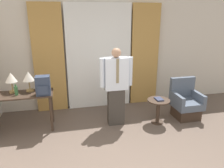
{
  "coord_description": "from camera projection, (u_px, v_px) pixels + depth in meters",
  "views": [
    {
      "loc": [
        -0.88,
        -2.21,
        2.35
      ],
      "look_at": [
        0.05,
        1.87,
        0.98
      ],
      "focal_mm": 35.0,
      "sensor_mm": 36.0,
      "label": 1
    }
  ],
  "objects": [
    {
      "name": "person",
      "position": [
        116.0,
        85.0,
        4.59
      ],
      "size": [
        0.7,
        0.23,
        1.68
      ],
      "color": "#38332D",
      "rests_on": "ground_plane"
    },
    {
      "name": "book",
      "position": [
        159.0,
        99.0,
        4.74
      ],
      "size": [
        0.15,
        0.22,
        0.03
      ],
      "color": "#2D334C",
      "rests_on": "side_table"
    },
    {
      "name": "curtain_drape_left",
      "position": [
        49.0,
        60.0,
        5.15
      ],
      "size": [
        0.73,
        0.06,
        2.58
      ],
      "color": "#B28442",
      "rests_on": "ground_plane"
    },
    {
      "name": "desk",
      "position": [
        22.0,
        100.0,
        4.43
      ],
      "size": [
        1.25,
        0.53,
        0.79
      ],
      "color": "#38281E",
      "rests_on": "ground_plane"
    },
    {
      "name": "table_lamp_left",
      "position": [
        11.0,
        78.0,
        4.38
      ],
      "size": [
        0.23,
        0.23,
        0.42
      ],
      "color": "#9E7F47",
      "rests_on": "desk"
    },
    {
      "name": "curtain_drape_right",
      "position": [
        145.0,
        56.0,
        5.66
      ],
      "size": [
        0.73,
        0.06,
        2.58
      ],
      "color": "#B28442",
      "rests_on": "ground_plane"
    },
    {
      "name": "backpack",
      "position": [
        43.0,
        86.0,
        4.3
      ],
      "size": [
        0.28,
        0.25,
        0.38
      ],
      "color": "#2D384C",
      "rests_on": "desk"
    },
    {
      "name": "wall_back",
      "position": [
        98.0,
        54.0,
        5.51
      ],
      "size": [
        10.0,
        0.06,
        2.7
      ],
      "color": "beige",
      "rests_on": "ground_plane"
    },
    {
      "name": "armchair",
      "position": [
        185.0,
        104.0,
        5.09
      ],
      "size": [
        0.61,
        0.61,
        0.91
      ],
      "color": "#38281E",
      "rests_on": "ground_plane"
    },
    {
      "name": "bottle_near_edge",
      "position": [
        16.0,
        91.0,
        4.31
      ],
      "size": [
        0.07,
        0.07,
        0.23
      ],
      "color": "#336638",
      "rests_on": "desk"
    },
    {
      "name": "table_lamp_right",
      "position": [
        29.0,
        77.0,
        4.45
      ],
      "size": [
        0.23,
        0.23,
        0.42
      ],
      "color": "#9E7F47",
      "rests_on": "desk"
    },
    {
      "name": "curtain_sheer_center",
      "position": [
        99.0,
        58.0,
        5.41
      ],
      "size": [
        1.6,
        0.06,
        2.58
      ],
      "color": "white",
      "rests_on": "ground_plane"
    },
    {
      "name": "side_table",
      "position": [
        158.0,
        107.0,
        4.79
      ],
      "size": [
        0.49,
        0.49,
        0.55
      ],
      "color": "#38281E",
      "rests_on": "ground_plane"
    }
  ]
}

